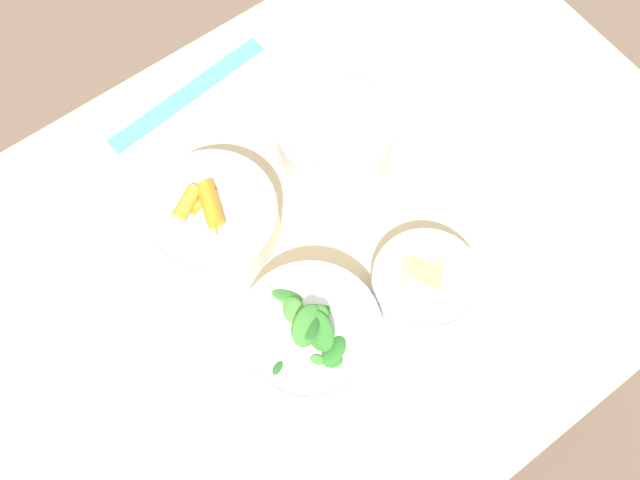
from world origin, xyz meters
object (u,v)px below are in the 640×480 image
(bowl_greens, at_px, (310,335))
(bowl_cookies, at_px, (426,283))
(bowl_carrots, at_px, (211,217))
(ruler, at_px, (188,94))
(bowl_beans_hotdog, at_px, (334,136))

(bowl_greens, bearing_deg, bowl_cookies, -10.45)
(bowl_carrots, distance_m, bowl_greens, 0.21)
(bowl_cookies, bearing_deg, ruler, 101.01)
(bowl_carrots, xyz_separation_m, bowl_cookies, (0.17, -0.24, -0.01))
(bowl_cookies, bearing_deg, bowl_carrots, 125.76)
(bowl_carrots, relative_size, bowl_beans_hotdog, 1.10)
(bowl_cookies, bearing_deg, bowl_beans_hotdog, 81.95)
(bowl_carrots, bearing_deg, bowl_cookies, -54.24)
(bowl_cookies, height_order, ruler, bowl_cookies)
(bowl_greens, relative_size, bowl_beans_hotdog, 1.10)
(bowl_beans_hotdog, height_order, ruler, bowl_beans_hotdog)
(bowl_cookies, xyz_separation_m, ruler, (-0.09, 0.44, -0.02))
(bowl_cookies, distance_m, ruler, 0.45)
(bowl_carrots, bearing_deg, ruler, 66.98)
(bowl_cookies, bearing_deg, bowl_greens, 169.55)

